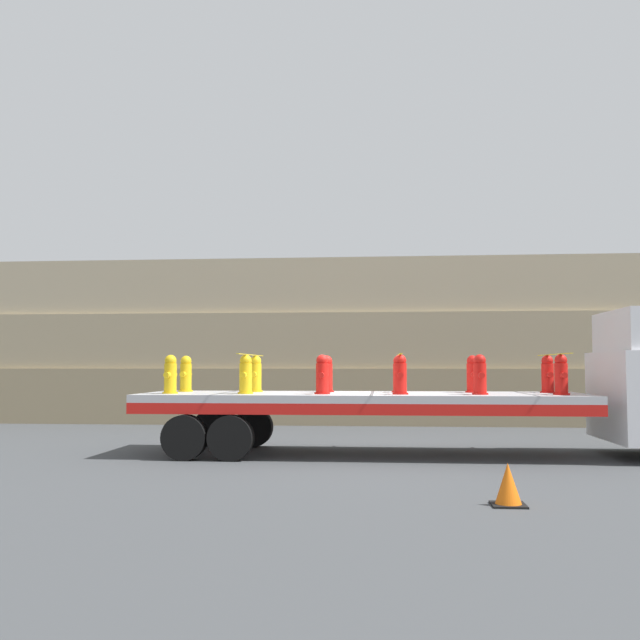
# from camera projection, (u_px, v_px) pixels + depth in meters

# --- Properties ---
(ground_plane) EXTENTS (120.00, 120.00, 0.00)m
(ground_plane) POSITION_uv_depth(u_px,v_px,m) (362.00, 455.00, 13.59)
(ground_plane) COLOR #3F4244
(rock_cliff) EXTENTS (60.00, 3.30, 4.87)m
(rock_cliff) POSITION_uv_depth(u_px,v_px,m) (370.00, 342.00, 21.87)
(rock_cliff) COLOR gray
(rock_cliff) RESTS_ON ground_plane
(flatbed_trailer) EXTENTS (8.42, 2.52, 1.17)m
(flatbed_trailer) POSITION_uv_depth(u_px,v_px,m) (334.00, 405.00, 13.70)
(flatbed_trailer) COLOR #B2B2B7
(flatbed_trailer) RESTS_ON ground_plane
(fire_hydrant_yellow_near_0) EXTENTS (0.29, 0.55, 0.73)m
(fire_hydrant_yellow_near_0) POSITION_uv_depth(u_px,v_px,m) (170.00, 375.00, 13.48)
(fire_hydrant_yellow_near_0) COLOR gold
(fire_hydrant_yellow_near_0) RESTS_ON flatbed_trailer
(fire_hydrant_yellow_far_0) EXTENTS (0.29, 0.55, 0.73)m
(fire_hydrant_yellow_far_0) POSITION_uv_depth(u_px,v_px,m) (186.00, 374.00, 14.54)
(fire_hydrant_yellow_far_0) COLOR gold
(fire_hydrant_yellow_far_0) RESTS_ON flatbed_trailer
(fire_hydrant_yellow_near_1) EXTENTS (0.29, 0.55, 0.73)m
(fire_hydrant_yellow_near_1) POSITION_uv_depth(u_px,v_px,m) (246.00, 375.00, 13.36)
(fire_hydrant_yellow_near_1) COLOR gold
(fire_hydrant_yellow_near_1) RESTS_ON flatbed_trailer
(fire_hydrant_yellow_far_1) EXTENTS (0.29, 0.55, 0.73)m
(fire_hydrant_yellow_far_1) POSITION_uv_depth(u_px,v_px,m) (256.00, 374.00, 14.41)
(fire_hydrant_yellow_far_1) COLOR gold
(fire_hydrant_yellow_far_1) RESTS_ON flatbed_trailer
(fire_hydrant_red_near_2) EXTENTS (0.29, 0.55, 0.73)m
(fire_hydrant_red_near_2) POSITION_uv_depth(u_px,v_px,m) (322.00, 375.00, 13.23)
(fire_hydrant_red_near_2) COLOR red
(fire_hydrant_red_near_2) RESTS_ON flatbed_trailer
(fire_hydrant_red_far_2) EXTENTS (0.29, 0.55, 0.73)m
(fire_hydrant_red_far_2) POSITION_uv_depth(u_px,v_px,m) (327.00, 374.00, 14.28)
(fire_hydrant_red_far_2) COLOR red
(fire_hydrant_red_far_2) RESTS_ON flatbed_trailer
(fire_hydrant_red_near_3) EXTENTS (0.29, 0.55, 0.73)m
(fire_hydrant_red_near_3) POSITION_uv_depth(u_px,v_px,m) (400.00, 375.00, 13.10)
(fire_hydrant_red_near_3) COLOR red
(fire_hydrant_red_near_3) RESTS_ON flatbed_trailer
(fire_hydrant_red_far_3) EXTENTS (0.29, 0.55, 0.73)m
(fire_hydrant_red_far_3) POSITION_uv_depth(u_px,v_px,m) (399.00, 375.00, 14.16)
(fire_hydrant_red_far_3) COLOR red
(fire_hydrant_red_far_3) RESTS_ON flatbed_trailer
(fire_hydrant_red_near_4) EXTENTS (0.29, 0.55, 0.73)m
(fire_hydrant_red_near_4) POSITION_uv_depth(u_px,v_px,m) (480.00, 375.00, 12.98)
(fire_hydrant_red_near_4) COLOR red
(fire_hydrant_red_near_4) RESTS_ON flatbed_trailer
(fire_hydrant_red_far_4) EXTENTS (0.29, 0.55, 0.73)m
(fire_hydrant_red_far_4) POSITION_uv_depth(u_px,v_px,m) (473.00, 375.00, 14.03)
(fire_hydrant_red_far_4) COLOR red
(fire_hydrant_red_far_4) RESTS_ON flatbed_trailer
(fire_hydrant_red_near_5) EXTENTS (0.29, 0.55, 0.73)m
(fire_hydrant_red_near_5) POSITION_uv_depth(u_px,v_px,m) (561.00, 375.00, 12.85)
(fire_hydrant_red_near_5) COLOR red
(fire_hydrant_red_near_5) RESTS_ON flatbed_trailer
(fire_hydrant_red_far_5) EXTENTS (0.29, 0.55, 0.73)m
(fire_hydrant_red_far_5) POSITION_uv_depth(u_px,v_px,m) (548.00, 375.00, 13.90)
(fire_hydrant_red_far_5) COLOR red
(fire_hydrant_red_far_5) RESTS_ON flatbed_trailer
(cargo_strap_rear) EXTENTS (0.05, 2.61, 0.01)m
(cargo_strap_rear) POSITION_uv_depth(u_px,v_px,m) (251.00, 355.00, 13.91)
(cargo_strap_rear) COLOR yellow
(cargo_strap_rear) RESTS_ON fire_hydrant_yellow_near_1
(cargo_strap_middle) EXTENTS (0.05, 2.61, 0.01)m
(cargo_strap_middle) POSITION_uv_depth(u_px,v_px,m) (399.00, 355.00, 13.66)
(cargo_strap_middle) COLOR yellow
(cargo_strap_middle) RESTS_ON fire_hydrant_red_near_3
(cargo_strap_front) EXTENTS (0.05, 2.61, 0.01)m
(cargo_strap_front) POSITION_uv_depth(u_px,v_px,m) (554.00, 354.00, 13.40)
(cargo_strap_front) COLOR yellow
(cargo_strap_front) RESTS_ON fire_hydrant_red_near_5
(traffic_cone) EXTENTS (0.41, 0.41, 0.51)m
(traffic_cone) POSITION_uv_depth(u_px,v_px,m) (508.00, 485.00, 8.60)
(traffic_cone) COLOR black
(traffic_cone) RESTS_ON ground_plane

